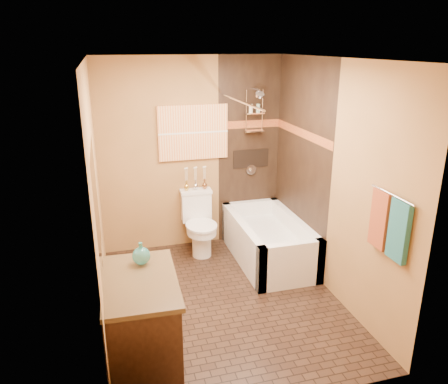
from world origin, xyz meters
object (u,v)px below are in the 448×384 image
object	(u,v)px
bathtub	(268,244)
toilet	(199,223)
vanity	(142,325)
sunset_painting	(193,133)

from	to	relation	value
bathtub	toilet	size ratio (longest dim) A/B	1.86
bathtub	vanity	world-z (taller)	vanity
sunset_painting	toilet	distance (m)	1.17
toilet	vanity	world-z (taller)	vanity
sunset_painting	toilet	xyz separation A→B (m)	(0.00, -0.27, -1.14)
toilet	vanity	size ratio (longest dim) A/B	0.82
sunset_painting	vanity	xyz separation A→B (m)	(-0.94, -2.29, -1.12)
vanity	sunset_painting	bearing A→B (deg)	69.82
sunset_painting	bathtub	bearing A→B (deg)	-42.61
sunset_painting	toilet	world-z (taller)	sunset_painting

